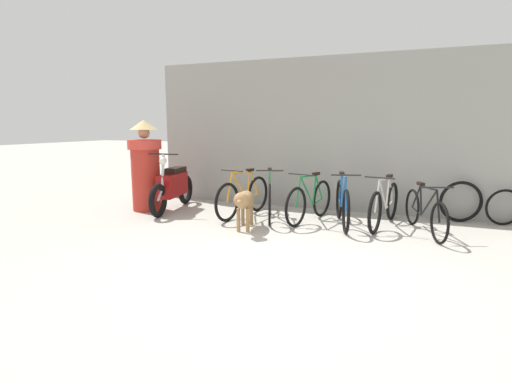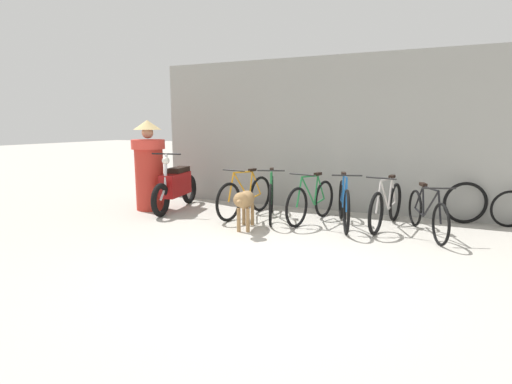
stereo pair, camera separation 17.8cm
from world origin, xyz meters
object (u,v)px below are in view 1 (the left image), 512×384
object	(u,v)px
bicycle_3	(342,204)
motorcycle	(173,187)
bicycle_1	(270,197)
bicycle_5	(425,212)
spare_tire_left	(504,207)
stray_dog	(244,201)
person_in_robes	(145,166)
bicycle_2	(310,201)
bicycle_0	(243,197)
spare_tire_right	(461,202)
bicycle_4	(384,205)

from	to	relation	value
bicycle_3	motorcycle	world-z (taller)	motorcycle
bicycle_1	bicycle_5	xyz separation A→B (m)	(2.55, -0.05, -0.05)
bicycle_1	spare_tire_left	bearing A→B (deg)	84.40
bicycle_3	stray_dog	size ratio (longest dim) A/B	1.40
bicycle_3	person_in_robes	bearing A→B (deg)	-102.79
bicycle_2	spare_tire_left	world-z (taller)	bicycle_2
bicycle_0	stray_dog	bearing A→B (deg)	34.93
bicycle_0	spare_tire_right	distance (m)	3.77
spare_tire_right	stray_dog	bearing A→B (deg)	-150.23
bicycle_2	spare_tire_right	distance (m)	2.58
bicycle_5	motorcycle	bearing A→B (deg)	-109.56
bicycle_0	bicycle_5	bearing A→B (deg)	99.61
bicycle_0	bicycle_5	size ratio (longest dim) A/B	1.03
bicycle_1	spare_tire_right	xyz separation A→B (m)	(3.14, 0.96, -0.02)
bicycle_1	person_in_robes	world-z (taller)	person_in_robes
bicycle_1	spare_tire_left	size ratio (longest dim) A/B	2.72
bicycle_4	motorcycle	size ratio (longest dim) A/B	0.92
bicycle_0	stray_dog	world-z (taller)	bicycle_0
motorcycle	person_in_robes	world-z (taller)	person_in_robes
bicycle_3	bicycle_4	bearing A→B (deg)	90.17
bicycle_4	bicycle_5	bearing A→B (deg)	80.63
stray_dog	spare_tire_left	bearing A→B (deg)	100.70
bicycle_4	bicycle_5	distance (m)	0.65
bicycle_1	spare_tire_left	distance (m)	3.91
bicycle_0	spare_tire_right	world-z (taller)	bicycle_0
bicycle_1	stray_dog	size ratio (longest dim) A/B	1.40
bicycle_1	bicycle_4	xyz separation A→B (m)	(1.94, 0.16, -0.03)
bicycle_0	bicycle_1	bearing A→B (deg)	102.17
person_in_robes	bicycle_3	bearing A→B (deg)	145.41
motorcycle	spare_tire_left	world-z (taller)	motorcycle
bicycle_0	bicycle_1	size ratio (longest dim) A/B	1.00
bicycle_3	spare_tire_left	size ratio (longest dim) A/B	2.73
bicycle_3	person_in_robes	xyz separation A→B (m)	(-3.76, -0.21, 0.51)
bicycle_2	bicycle_5	size ratio (longest dim) A/B	0.98
bicycle_2	stray_dog	size ratio (longest dim) A/B	1.33
bicycle_5	spare_tire_left	size ratio (longest dim) A/B	2.65
bicycle_3	spare_tire_right	bearing A→B (deg)	102.17
bicycle_1	bicycle_2	bearing A→B (deg)	72.69
bicycle_0	bicycle_2	distance (m)	1.22
motorcycle	bicycle_2	bearing A→B (deg)	82.41
bicycle_3	spare_tire_right	size ratio (longest dim) A/B	2.34
spare_tire_left	person_in_robes	bearing A→B (deg)	-169.04
spare_tire_right	bicycle_3	bearing A→B (deg)	-151.85
bicycle_5	bicycle_1	bearing A→B (deg)	-110.79
bicycle_0	bicycle_2	world-z (taller)	bicycle_0
spare_tire_left	spare_tire_right	distance (m)	0.65
bicycle_3	stray_dog	xyz separation A→B (m)	(-1.39, -0.86, 0.10)
bicycle_2	spare_tire_left	size ratio (longest dim) A/B	2.60
bicycle_3	person_in_robes	distance (m)	3.80
bicycle_2	bicycle_4	distance (m)	1.23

